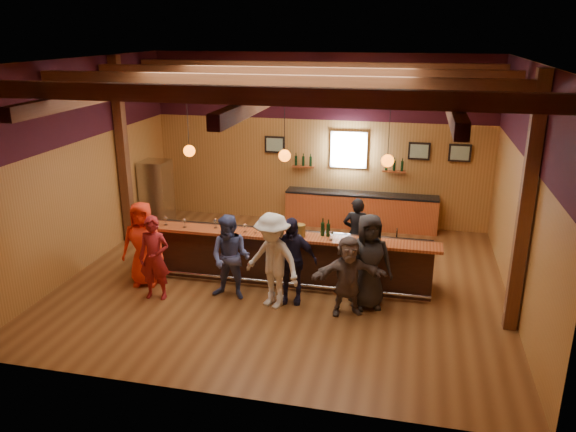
{
  "coord_description": "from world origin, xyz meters",
  "views": [
    {
      "loc": [
        2.48,
        -10.53,
        5.08
      ],
      "look_at": [
        0.0,
        0.3,
        1.35
      ],
      "focal_mm": 35.0,
      "sensor_mm": 36.0,
      "label": 1
    }
  ],
  "objects": [
    {
      "name": "customer_orange",
      "position": [
        -2.8,
        -0.76,
        0.89
      ],
      "size": [
        0.95,
        0.71,
        1.77
      ],
      "primitive_type": "imported",
      "rotation": [
        0.0,
        0.0,
        0.18
      ],
      "color": "red",
      "rests_on": "ground"
    },
    {
      "name": "glass_h",
      "position": [
        1.78,
        -0.25,
        1.22
      ],
      "size": [
        0.07,
        0.07,
        0.16
      ],
      "color": "silver",
      "rests_on": "bar_counter"
    },
    {
      "name": "glass_g",
      "position": [
        1.57,
        -0.2,
        1.25
      ],
      "size": [
        0.09,
        0.09,
        0.2
      ],
      "color": "silver",
      "rests_on": "bar_counter"
    },
    {
      "name": "customer_dark",
      "position": [
        1.78,
        -0.75,
        0.93
      ],
      "size": [
        1.05,
        0.87,
        1.85
      ],
      "primitive_type": "imported",
      "rotation": [
        0.0,
        0.0,
        0.36
      ],
      "color": "black",
      "rests_on": "ground"
    },
    {
      "name": "room",
      "position": [
        0.0,
        0.06,
        3.21
      ],
      "size": [
        9.04,
        9.0,
        4.52
      ],
      "color": "brown",
      "rests_on": "ground"
    },
    {
      "name": "back_bar_cabinet",
      "position": [
        1.2,
        3.72,
        0.48
      ],
      "size": [
        4.0,
        0.52,
        0.95
      ],
      "color": "#963D1B",
      "rests_on": "ground"
    },
    {
      "name": "bottle_a",
      "position": [
        0.8,
        -0.05,
        1.25
      ],
      "size": [
        0.08,
        0.08,
        0.37
      ],
      "color": "black",
      "rests_on": "bar_counter"
    },
    {
      "name": "bartender",
      "position": [
        1.36,
        1.05,
        0.81
      ],
      "size": [
        0.62,
        0.43,
        1.61
      ],
      "primitive_type": "imported",
      "rotation": [
        0.0,
        0.0,
        3.23
      ],
      "color": "black",
      "rests_on": "ground"
    },
    {
      "name": "glass_d",
      "position": [
        -0.79,
        -0.2,
        1.24
      ],
      "size": [
        0.08,
        0.08,
        0.18
      ],
      "color": "silver",
      "rests_on": "bar_counter"
    },
    {
      "name": "pendant_lights",
      "position": [
        0.0,
        0.0,
        2.71
      ],
      "size": [
        4.24,
        0.24,
        1.37
      ],
      "color": "black",
      "rests_on": "room"
    },
    {
      "name": "bottle_b",
      "position": [
        0.91,
        -0.07,
        1.25
      ],
      "size": [
        0.08,
        0.08,
        0.35
      ],
      "color": "black",
      "rests_on": "bar_counter"
    },
    {
      "name": "glass_c",
      "position": [
        -1.47,
        -0.1,
        1.25
      ],
      "size": [
        0.09,
        0.09,
        0.2
      ],
      "color": "silver",
      "rests_on": "bar_counter"
    },
    {
      "name": "customer_navy",
      "position": [
        0.32,
        -0.87,
        0.86
      ],
      "size": [
        1.04,
        0.49,
        1.73
      ],
      "primitive_type": "imported",
      "rotation": [
        0.0,
        0.0,
        0.07
      ],
      "color": "#1B1933",
      "rests_on": "ground"
    },
    {
      "name": "customer_brown",
      "position": [
        1.45,
        -1.11,
        0.76
      ],
      "size": [
        1.49,
        0.9,
        1.53
      ],
      "primitive_type": "imported",
      "rotation": [
        0.0,
        0.0,
        0.34
      ],
      "color": "#5A4C48",
      "rests_on": "ground"
    },
    {
      "name": "stainless_fridge",
      "position": [
        -4.1,
        2.6,
        0.9
      ],
      "size": [
        0.7,
        0.7,
        1.8
      ],
      "primitive_type": "cube",
      "color": "silver",
      "rests_on": "ground"
    },
    {
      "name": "framed_pictures",
      "position": [
        1.67,
        3.94,
        2.1
      ],
      "size": [
        5.35,
        0.05,
        0.45
      ],
      "color": "black",
      "rests_on": "room"
    },
    {
      "name": "ice_bucket",
      "position": [
        0.36,
        -0.19,
        1.23
      ],
      "size": [
        0.23,
        0.23,
        0.25
      ],
      "primitive_type": "cylinder",
      "color": "brown",
      "rests_on": "bar_counter"
    },
    {
      "name": "wine_shelves",
      "position": [
        0.8,
        3.88,
        1.62
      ],
      "size": [
        3.0,
        0.18,
        0.3
      ],
      "color": "#963D1B",
      "rests_on": "room"
    },
    {
      "name": "customer_redvest",
      "position": [
        -2.3,
        -1.31,
        0.84
      ],
      "size": [
        0.64,
        0.45,
        1.69
      ],
      "primitive_type": "imported",
      "rotation": [
        0.0,
        0.0,
        0.07
      ],
      "color": "maroon",
      "rests_on": "ground"
    },
    {
      "name": "glass_e",
      "position": [
        -0.56,
        -0.23,
        1.24
      ],
      "size": [
        0.08,
        0.08,
        0.19
      ],
      "color": "silver",
      "rests_on": "bar_counter"
    },
    {
      "name": "glass_f",
      "position": [
        1.0,
        -0.26,
        1.25
      ],
      "size": [
        0.09,
        0.09,
        0.2
      ],
      "color": "silver",
      "rests_on": "bar_counter"
    },
    {
      "name": "glass_b",
      "position": [
        -2.11,
        -0.21,
        1.25
      ],
      "size": [
        0.09,
        0.09,
        0.2
      ],
      "color": "silver",
      "rests_on": "bar_counter"
    },
    {
      "name": "bar_counter",
      "position": [
        0.02,
        0.15,
        0.52
      ],
      "size": [
        6.3,
        1.07,
        1.11
      ],
      "color": "black",
      "rests_on": "ground"
    },
    {
      "name": "window",
      "position": [
        0.8,
        3.95,
        2.05
      ],
      "size": [
        0.95,
        0.09,
        0.95
      ],
      "color": "silver",
      "rests_on": "room"
    },
    {
      "name": "customer_white",
      "position": [
        0.03,
        -1.13,
        0.93
      ],
      "size": [
        1.39,
        1.14,
        1.87
      ],
      "primitive_type": "imported",
      "rotation": [
        0.0,
        0.0,
        -0.43
      ],
      "color": "silver",
      "rests_on": "ground"
    },
    {
      "name": "customer_denim",
      "position": [
        -0.85,
        -0.98,
        0.85
      ],
      "size": [
        0.88,
        0.71,
        1.7
      ],
      "primitive_type": "imported",
      "rotation": [
        0.0,
        0.0,
        -0.09
      ],
      "color": "#434E86",
      "rests_on": "ground"
    },
    {
      "name": "glass_a",
      "position": [
        -2.55,
        -0.17,
        1.25
      ],
      "size": [
        0.09,
        0.09,
        0.2
      ],
      "color": "silver",
      "rests_on": "bar_counter"
    }
  ]
}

